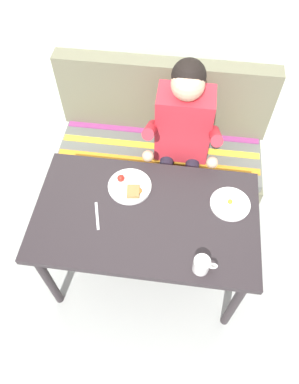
% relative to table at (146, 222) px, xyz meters
% --- Properties ---
extents(ground_plane, '(8.00, 8.00, 0.00)m').
position_rel_table_xyz_m(ground_plane, '(0.00, 0.00, -0.65)').
color(ground_plane, '#AAADA8').
extents(table, '(1.20, 0.70, 0.73)m').
position_rel_table_xyz_m(table, '(0.00, 0.00, 0.00)').
color(table, '#2A2326').
rests_on(table, ground).
extents(couch, '(1.44, 0.56, 1.00)m').
position_rel_table_xyz_m(couch, '(0.00, 0.76, -0.32)').
color(couch, '#69674F').
rests_on(couch, ground).
extents(person, '(0.45, 0.61, 1.21)m').
position_rel_table_xyz_m(person, '(0.15, 0.59, 0.09)').
color(person, red).
rests_on(person, ground).
extents(plate_breakfast, '(0.24, 0.24, 0.05)m').
position_rel_table_xyz_m(plate_breakfast, '(-0.11, 0.16, 0.09)').
color(plate_breakfast, white).
rests_on(plate_breakfast, table).
extents(plate_eggs, '(0.22, 0.22, 0.04)m').
position_rel_table_xyz_m(plate_eggs, '(0.44, 0.12, 0.09)').
color(plate_eggs, white).
rests_on(plate_eggs, table).
extents(coffee_mug, '(0.12, 0.08, 0.09)m').
position_rel_table_xyz_m(coffee_mug, '(0.31, -0.27, 0.13)').
color(coffee_mug, white).
rests_on(coffee_mug, table).
extents(fork, '(0.06, 0.17, 0.00)m').
position_rel_table_xyz_m(fork, '(-0.25, -0.05, 0.08)').
color(fork, silver).
rests_on(fork, table).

